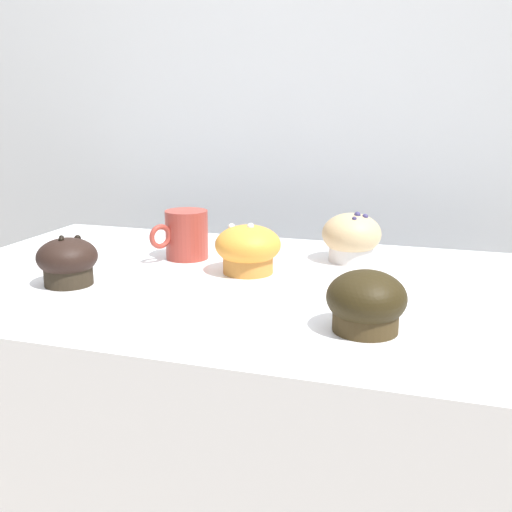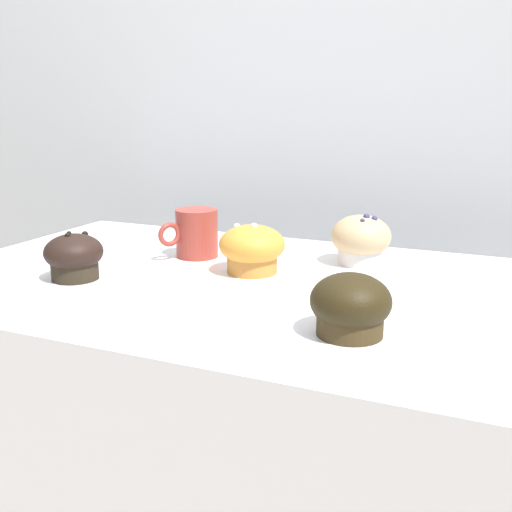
% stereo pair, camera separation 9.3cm
% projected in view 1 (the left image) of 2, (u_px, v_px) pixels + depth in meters
% --- Properties ---
extents(wall_back, '(3.20, 0.10, 1.80)m').
position_uv_depth(wall_back, '(308.00, 229.00, 1.53)').
color(wall_back, silver).
rests_on(wall_back, ground).
extents(muffin_front_center, '(0.10, 0.10, 0.08)m').
position_uv_depth(muffin_front_center, '(366.00, 303.00, 0.74)').
color(muffin_front_center, '#3F3019').
rests_on(muffin_front_center, display_counter).
extents(muffin_back_left, '(0.11, 0.11, 0.09)m').
position_uv_depth(muffin_back_left, '(248.00, 249.00, 0.99)').
color(muffin_back_left, '#CB8238').
rests_on(muffin_back_left, display_counter).
extents(muffin_back_right, '(0.09, 0.09, 0.08)m').
position_uv_depth(muffin_back_right, '(68.00, 261.00, 0.93)').
color(muffin_back_right, '#2C2418').
rests_on(muffin_back_right, display_counter).
extents(muffin_front_left, '(0.11, 0.11, 0.09)m').
position_uv_depth(muffin_front_left, '(351.00, 238.00, 1.07)').
color(muffin_front_left, silver).
rests_on(muffin_front_left, display_counter).
extents(coffee_cup, '(0.08, 0.11, 0.09)m').
position_uv_depth(coffee_cup, '(186.00, 234.00, 1.09)').
color(coffee_cup, '#99382D').
rests_on(coffee_cup, display_counter).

